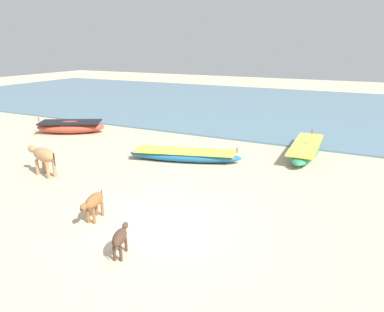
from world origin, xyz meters
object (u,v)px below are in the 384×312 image
(fishing_boat_1, at_px, (184,155))
(calf_near_brown, at_px, (94,202))
(fishing_boat_0, at_px, (306,149))
(cow_adult_tan, at_px, (43,156))
(calf_far_dark, at_px, (120,238))
(fishing_boat_2, at_px, (71,127))

(fishing_boat_1, xyz_separation_m, calf_near_brown, (0.18, -5.17, 0.25))
(fishing_boat_0, distance_m, cow_adult_tan, 9.61)
(cow_adult_tan, relative_size, calf_far_dark, 1.74)
(cow_adult_tan, bearing_deg, fishing_boat_1, -124.94)
(fishing_boat_2, bearing_deg, fishing_boat_0, 158.04)
(fishing_boat_1, relative_size, cow_adult_tan, 2.93)
(fishing_boat_0, xyz_separation_m, calf_far_dark, (-2.21, -8.85, 0.14))
(cow_adult_tan, xyz_separation_m, calf_far_dark, (5.15, -2.69, -0.29))
(calf_far_dark, bearing_deg, cow_adult_tan, 42.29)
(fishing_boat_2, bearing_deg, fishing_boat_1, 139.90)
(fishing_boat_2, height_order, calf_near_brown, fishing_boat_2)
(fishing_boat_2, distance_m, calf_near_brown, 9.81)
(fishing_boat_1, bearing_deg, fishing_boat_0, 18.23)
(fishing_boat_0, height_order, fishing_boat_1, fishing_boat_0)
(cow_adult_tan, bearing_deg, fishing_boat_2, -43.24)
(fishing_boat_2, height_order, cow_adult_tan, cow_adult_tan)
(cow_adult_tan, relative_size, calf_near_brown, 1.44)
(fishing_boat_0, bearing_deg, cow_adult_tan, 127.99)
(fishing_boat_2, xyz_separation_m, calf_far_dark, (8.79, -7.57, 0.09))
(fishing_boat_2, relative_size, calf_near_brown, 3.36)
(calf_near_brown, height_order, calf_far_dark, calf_near_brown)
(calf_far_dark, bearing_deg, fishing_boat_2, 29.17)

